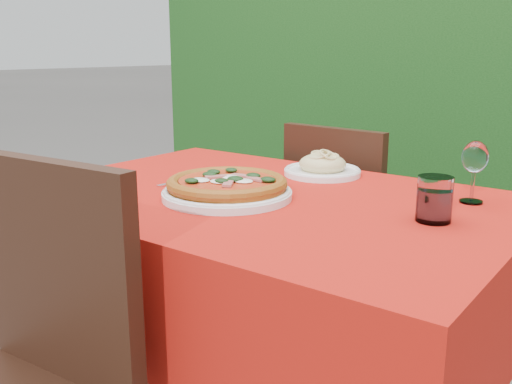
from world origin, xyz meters
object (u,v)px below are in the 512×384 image
Objects in this scene: chair_near at (23,369)px; pizza_plate at (227,187)px; chair_far at (345,227)px; wine_glass at (475,160)px; water_glass at (434,201)px; fork at (177,183)px; pasta_plate at (322,167)px.

chair_near is 2.43× the size of pizza_plate.
chair_far reaches higher than pizza_plate.
chair_near is at bearing -122.09° from wine_glass.
chair_far is 8.62× the size of water_glass.
fork is (-0.21, 0.04, -0.03)m from pizza_plate.
pasta_plate is at bearing 108.37° from chair_far.
pizza_plate is 3.74× the size of water_glass.
pasta_plate is at bearing 173.00° from wine_glass.
chair_near is at bearing 93.04° from chair_far.
chair_far is at bearing 83.66° from fork.
chair_far is (0.02, 1.24, -0.03)m from chair_near.
pasta_plate is 0.46m from wine_glass.
pizza_plate is 0.60m from wine_glass.
chair_far is 5.65× the size of wine_glass.
pasta_plate reaches higher than pizza_plate.
fork is (-0.72, -0.29, -0.10)m from wine_glass.
wine_glass is (0.45, -0.06, 0.08)m from pasta_plate.
pasta_plate is at bearing 79.42° from chair_near.
chair_near is 5.30× the size of fork.
pizza_plate is (0.03, -0.69, 0.28)m from chair_far.
water_glass reaches higher than fork.
water_glass is 0.22m from wine_glass.
pizza_plate is at bearing -97.95° from pasta_plate.
chair_far is 0.72m from fork.
chair_far is at bearing 84.58° from chair_near.
chair_near is 1.24m from chair_far.
chair_near is 1.09m from wine_glass.
fork is (-0.70, -0.08, -0.04)m from water_glass.
fork is at bearing 101.28° from chair_near.
wine_glass is at bearing 84.96° from water_glass.
wine_glass is at bearing 31.42° from fork.
pasta_plate is at bearing 148.68° from water_glass.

